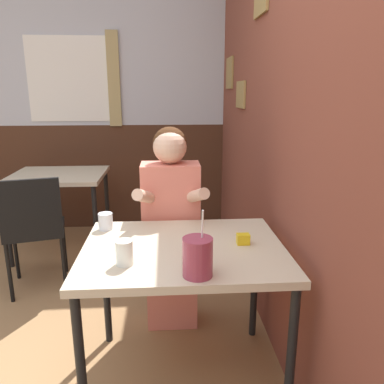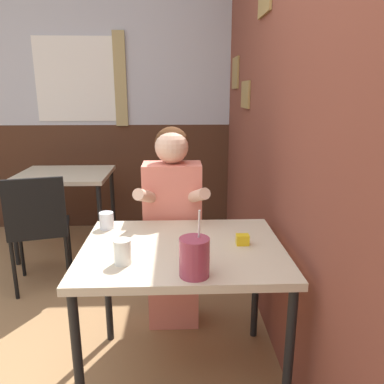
{
  "view_description": "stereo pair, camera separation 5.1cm",
  "coord_description": "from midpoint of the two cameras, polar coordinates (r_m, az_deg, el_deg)",
  "views": [
    {
      "loc": [
        0.64,
        -1.2,
        1.44
      ],
      "look_at": [
        0.76,
        0.57,
        0.96
      ],
      "focal_mm": 35.0,
      "sensor_mm": 36.0,
      "label": 1
    },
    {
      "loc": [
        0.69,
        -1.21,
        1.44
      ],
      "look_at": [
        0.76,
        0.57,
        0.96
      ],
      "focal_mm": 35.0,
      "sensor_mm": 36.0,
      "label": 2
    }
  ],
  "objects": [
    {
      "name": "background_table",
      "position": [
        3.54,
        -20.03,
        1.31
      ],
      "size": [
        0.8,
        0.7,
        0.73
      ],
      "color": "beige",
      "rests_on": "ground_plane"
    },
    {
      "name": "chair_near_window",
      "position": [
        2.91,
        -23.43,
        -4.63
      ],
      "size": [
        0.48,
        0.48,
        0.87
      ],
      "rotation": [
        0.0,
        0.0,
        0.24
      ],
      "color": "black",
      "rests_on": "ground_plane"
    },
    {
      "name": "person_seated",
      "position": [
        2.27,
        -3.86,
        -5.34
      ],
      "size": [
        0.42,
        0.4,
        1.24
      ],
      "color": "#EA7F6B",
      "rests_on": "ground_plane"
    },
    {
      "name": "back_wall",
      "position": [
        4.02,
        -14.01,
        13.55
      ],
      "size": [
        5.47,
        0.09,
        2.7
      ],
      "color": "silver",
      "rests_on": "ground_plane"
    },
    {
      "name": "condiment_ketchup",
      "position": [
        1.67,
        -0.22,
        -8.9
      ],
      "size": [
        0.06,
        0.04,
        0.05
      ],
      "color": "#B7140F",
      "rests_on": "main_table"
    },
    {
      "name": "cocktail_pitcher",
      "position": [
        1.48,
        -0.14,
        -9.89
      ],
      "size": [
        0.12,
        0.12,
        0.28
      ],
      "color": "#99384C",
      "rests_on": "main_table"
    },
    {
      "name": "main_table",
      "position": [
        1.8,
        -2.11,
        -10.43
      ],
      "size": [
        0.94,
        0.74,
        0.73
      ],
      "color": "beige",
      "rests_on": "ground_plane"
    },
    {
      "name": "condiment_mustard",
      "position": [
        1.8,
        6.98,
        -7.14
      ],
      "size": [
        0.06,
        0.04,
        0.05
      ],
      "color": "yellow",
      "rests_on": "main_table"
    },
    {
      "name": "glass_near_pitcher",
      "position": [
        2.03,
        -13.75,
        -4.37
      ],
      "size": [
        0.08,
        0.08,
        0.09
      ],
      "color": "silver",
      "rests_on": "main_table"
    },
    {
      "name": "glass_center",
      "position": [
        1.61,
        -11.17,
        -9.05
      ],
      "size": [
        0.07,
        0.07,
        0.11
      ],
      "color": "silver",
      "rests_on": "main_table"
    },
    {
      "name": "brick_wall_right",
      "position": [
        2.64,
        9.45,
        13.06
      ],
      "size": [
        0.08,
        4.73,
        2.7
      ],
      "color": "brown",
      "rests_on": "ground_plane"
    }
  ]
}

